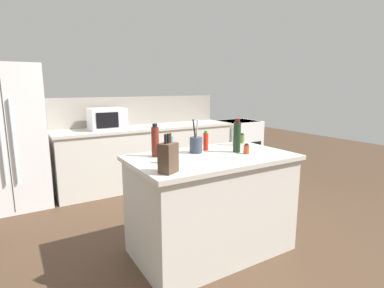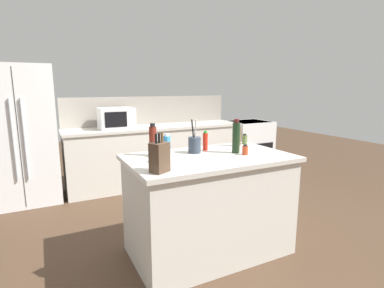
{
  "view_description": "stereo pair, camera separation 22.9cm",
  "coord_description": "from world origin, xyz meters",
  "px_view_note": "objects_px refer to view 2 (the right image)",
  "views": [
    {
      "loc": [
        -1.54,
        -2.19,
        1.56
      ],
      "look_at": [
        0.0,
        0.35,
        0.99
      ],
      "focal_mm": 28.0,
      "sensor_mm": 36.0,
      "label": 1
    },
    {
      "loc": [
        -1.34,
        -2.3,
        1.56
      ],
      "look_at": [
        0.0,
        0.35,
        0.99
      ],
      "focal_mm": 28.0,
      "sensor_mm": 36.0,
      "label": 2
    }
  ],
  "objects_px": {
    "range_oven": "(249,145)",
    "knife_block": "(160,157)",
    "microwave": "(116,118)",
    "spice_jar_paprika": "(245,150)",
    "vinegar_bottle": "(153,141)",
    "dish_soap_bottle": "(167,146)",
    "utensil_crock": "(195,144)",
    "soy_sauce_bottle": "(165,153)",
    "spice_jar_oregano": "(245,139)",
    "wine_bottle": "(236,137)",
    "hot_sauce_bottle": "(205,141)",
    "refrigerator": "(20,135)",
    "pepper_grinder": "(238,136)"
  },
  "relations": [
    {
      "from": "range_oven",
      "to": "knife_block",
      "type": "relative_size",
      "value": 3.17
    },
    {
      "from": "microwave",
      "to": "spice_jar_paprika",
      "type": "relative_size",
      "value": 5.25
    },
    {
      "from": "vinegar_bottle",
      "to": "dish_soap_bottle",
      "type": "height_order",
      "value": "vinegar_bottle"
    },
    {
      "from": "utensil_crock",
      "to": "vinegar_bottle",
      "type": "relative_size",
      "value": 1.08
    },
    {
      "from": "spice_jar_paprika",
      "to": "vinegar_bottle",
      "type": "bearing_deg",
      "value": 155.48
    },
    {
      "from": "knife_block",
      "to": "spice_jar_paprika",
      "type": "height_order",
      "value": "knife_block"
    },
    {
      "from": "utensil_crock",
      "to": "soy_sauce_bottle",
      "type": "bearing_deg",
      "value": -150.54
    },
    {
      "from": "spice_jar_oregano",
      "to": "dish_soap_bottle",
      "type": "relative_size",
      "value": 0.52
    },
    {
      "from": "range_oven",
      "to": "microwave",
      "type": "height_order",
      "value": "microwave"
    },
    {
      "from": "spice_jar_paprika",
      "to": "spice_jar_oregano",
      "type": "bearing_deg",
      "value": 53.92
    },
    {
      "from": "soy_sauce_bottle",
      "to": "wine_bottle",
      "type": "relative_size",
      "value": 0.53
    },
    {
      "from": "dish_soap_bottle",
      "to": "wine_bottle",
      "type": "xyz_separation_m",
      "value": [
        0.65,
        -0.14,
        0.05
      ]
    },
    {
      "from": "hot_sauce_bottle",
      "to": "wine_bottle",
      "type": "bearing_deg",
      "value": -47.41
    },
    {
      "from": "microwave",
      "to": "soy_sauce_bottle",
      "type": "xyz_separation_m",
      "value": [
        -0.12,
        -2.24,
        -0.08
      ]
    },
    {
      "from": "refrigerator",
      "to": "microwave",
      "type": "distance_m",
      "value": 1.28
    },
    {
      "from": "refrigerator",
      "to": "pepper_grinder",
      "type": "height_order",
      "value": "refrigerator"
    },
    {
      "from": "spice_jar_oregano",
      "to": "dish_soap_bottle",
      "type": "xyz_separation_m",
      "value": [
        -1.0,
        -0.19,
        0.05
      ]
    },
    {
      "from": "refrigerator",
      "to": "knife_block",
      "type": "height_order",
      "value": "refrigerator"
    },
    {
      "from": "range_oven",
      "to": "pepper_grinder",
      "type": "bearing_deg",
      "value": -130.42
    },
    {
      "from": "soy_sauce_bottle",
      "to": "spice_jar_oregano",
      "type": "bearing_deg",
      "value": 18.91
    },
    {
      "from": "dish_soap_bottle",
      "to": "wine_bottle",
      "type": "relative_size",
      "value": 0.66
    },
    {
      "from": "pepper_grinder",
      "to": "spice_jar_oregano",
      "type": "xyz_separation_m",
      "value": [
        0.13,
        0.06,
        -0.05
      ]
    },
    {
      "from": "vinegar_bottle",
      "to": "wine_bottle",
      "type": "bearing_deg",
      "value": -18.39
    },
    {
      "from": "spice_jar_oregano",
      "to": "soy_sauce_bottle",
      "type": "bearing_deg",
      "value": -161.09
    },
    {
      "from": "hot_sauce_bottle",
      "to": "dish_soap_bottle",
      "type": "xyz_separation_m",
      "value": [
        -0.44,
        -0.09,
        0.01
      ]
    },
    {
      "from": "refrigerator",
      "to": "wine_bottle",
      "type": "relative_size",
      "value": 5.71
    },
    {
      "from": "spice_jar_paprika",
      "to": "wine_bottle",
      "type": "height_order",
      "value": "wine_bottle"
    },
    {
      "from": "wine_bottle",
      "to": "spice_jar_oregano",
      "type": "bearing_deg",
      "value": 43.46
    },
    {
      "from": "dish_soap_bottle",
      "to": "pepper_grinder",
      "type": "bearing_deg",
      "value": 8.96
    },
    {
      "from": "knife_block",
      "to": "utensil_crock",
      "type": "xyz_separation_m",
      "value": [
        0.53,
        0.47,
        -0.03
      ]
    },
    {
      "from": "microwave",
      "to": "utensil_crock",
      "type": "height_order",
      "value": "utensil_crock"
    },
    {
      "from": "spice_jar_paprika",
      "to": "knife_block",
      "type": "bearing_deg",
      "value": -168.59
    },
    {
      "from": "knife_block",
      "to": "soy_sauce_bottle",
      "type": "bearing_deg",
      "value": 32.49
    },
    {
      "from": "microwave",
      "to": "spice_jar_paprika",
      "type": "distance_m",
      "value": 2.4
    },
    {
      "from": "knife_block",
      "to": "spice_jar_paprika",
      "type": "bearing_deg",
      "value": -16.86
    },
    {
      "from": "refrigerator",
      "to": "microwave",
      "type": "height_order",
      "value": "refrigerator"
    },
    {
      "from": "utensil_crock",
      "to": "refrigerator",
      "type": "bearing_deg",
      "value": 126.69
    },
    {
      "from": "microwave",
      "to": "soy_sauce_bottle",
      "type": "relative_size",
      "value": 2.93
    },
    {
      "from": "pepper_grinder",
      "to": "dish_soap_bottle",
      "type": "height_order",
      "value": "pepper_grinder"
    },
    {
      "from": "spice_jar_paprika",
      "to": "dish_soap_bottle",
      "type": "height_order",
      "value": "dish_soap_bottle"
    },
    {
      "from": "refrigerator",
      "to": "dish_soap_bottle",
      "type": "bearing_deg",
      "value": -59.51
    },
    {
      "from": "knife_block",
      "to": "range_oven",
      "type": "bearing_deg",
      "value": 14.02
    },
    {
      "from": "soy_sauce_bottle",
      "to": "dish_soap_bottle",
      "type": "bearing_deg",
      "value": 62.96
    },
    {
      "from": "microwave",
      "to": "hot_sauce_bottle",
      "type": "height_order",
      "value": "microwave"
    },
    {
      "from": "soy_sauce_bottle",
      "to": "wine_bottle",
      "type": "height_order",
      "value": "wine_bottle"
    },
    {
      "from": "utensil_crock",
      "to": "pepper_grinder",
      "type": "relative_size",
      "value": 1.45
    },
    {
      "from": "utensil_crock",
      "to": "soy_sauce_bottle",
      "type": "distance_m",
      "value": 0.45
    },
    {
      "from": "spice_jar_oregano",
      "to": "range_oven",
      "type": "bearing_deg",
      "value": 51.11
    },
    {
      "from": "refrigerator",
      "to": "soy_sauce_bottle",
      "type": "relative_size",
      "value": 10.71
    },
    {
      "from": "range_oven",
      "to": "soy_sauce_bottle",
      "type": "height_order",
      "value": "soy_sauce_bottle"
    }
  ]
}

